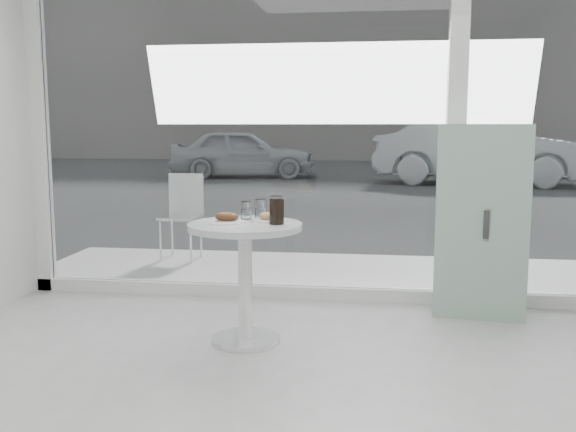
# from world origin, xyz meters

# --- Properties ---
(storefront) EXTENTS (5.00, 0.14, 3.00)m
(storefront) POSITION_xyz_m (0.07, 3.00, 1.71)
(storefront) COLOR white
(storefront) RESTS_ON ground
(main_table) EXTENTS (0.72, 0.72, 0.77)m
(main_table) POSITION_xyz_m (-0.50, 1.90, 0.55)
(main_table) COLOR white
(main_table) RESTS_ON ground
(patio_deck) EXTENTS (5.60, 1.60, 0.05)m
(patio_deck) POSITION_xyz_m (0.00, 3.80, 0.03)
(patio_deck) COLOR silver
(patio_deck) RESTS_ON ground
(street) EXTENTS (40.00, 24.00, 0.00)m
(street) POSITION_xyz_m (0.00, 16.00, -0.00)
(street) COLOR #343434
(street) RESTS_ON ground
(far_building) EXTENTS (40.00, 2.00, 8.00)m
(far_building) POSITION_xyz_m (0.00, 25.00, 4.00)
(far_building) COLOR gray
(far_building) RESTS_ON ground
(mint_cabinet) EXTENTS (0.69, 0.50, 1.39)m
(mint_cabinet) POSITION_xyz_m (1.08, 2.78, 0.69)
(mint_cabinet) COLOR #8AB19C
(mint_cabinet) RESTS_ON ground
(patio_chair) EXTENTS (0.39, 0.39, 0.85)m
(patio_chair) POSITION_xyz_m (-1.60, 4.20, 0.53)
(patio_chair) COLOR white
(patio_chair) RESTS_ON patio_deck
(car_white) EXTENTS (4.03, 2.08, 1.31)m
(car_white) POSITION_xyz_m (-3.24, 15.02, 0.66)
(car_white) COLOR silver
(car_white) RESTS_ON street
(car_silver) EXTENTS (5.08, 2.48, 1.60)m
(car_silver) POSITION_xyz_m (2.75, 13.60, 0.80)
(car_silver) COLOR #B2B5BA
(car_silver) RESTS_ON street
(plate_fritter) EXTENTS (0.24, 0.24, 0.07)m
(plate_fritter) POSITION_xyz_m (-0.61, 1.89, 0.80)
(plate_fritter) COLOR white
(plate_fritter) RESTS_ON main_table
(plate_donut) EXTENTS (0.23, 0.23, 0.05)m
(plate_donut) POSITION_xyz_m (-0.36, 2.01, 0.79)
(plate_donut) COLOR white
(plate_donut) RESTS_ON main_table
(water_tumbler_a) EXTENTS (0.07, 0.07, 0.11)m
(water_tumbler_a) POSITION_xyz_m (-0.53, 2.09, 0.82)
(water_tumbler_a) COLOR white
(water_tumbler_a) RESTS_ON main_table
(water_tumbler_b) EXTENTS (0.08, 0.08, 0.13)m
(water_tumbler_b) POSITION_xyz_m (-0.44, 2.12, 0.83)
(water_tumbler_b) COLOR white
(water_tumbler_b) RESTS_ON main_table
(cola_glass) EXTENTS (0.09, 0.09, 0.17)m
(cola_glass) POSITION_xyz_m (-0.30, 1.90, 0.85)
(cola_glass) COLOR white
(cola_glass) RESTS_ON main_table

